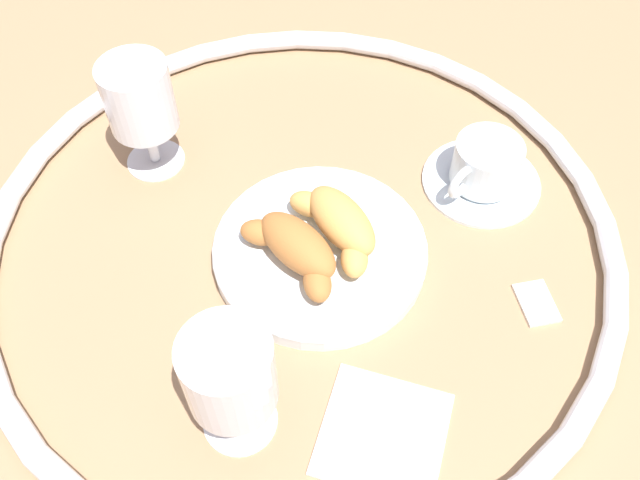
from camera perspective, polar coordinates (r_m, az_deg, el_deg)
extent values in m
plane|color=#997551|center=(0.75, -1.62, 0.05)|extent=(2.20, 2.20, 0.00)
torus|color=silver|center=(0.74, -1.64, 0.61)|extent=(0.69, 0.69, 0.02)
cylinder|color=silver|center=(0.73, 0.00, -1.02)|extent=(0.23, 0.23, 0.02)
torus|color=silver|center=(0.72, 0.00, -0.63)|extent=(0.23, 0.23, 0.01)
ellipsoid|color=#D6994C|center=(0.71, 1.83, 1.64)|extent=(0.11, 0.08, 0.04)
ellipsoid|color=#D6994C|center=(0.73, -0.92, 3.01)|extent=(0.05, 0.05, 0.03)
ellipsoid|color=#D6994C|center=(0.69, 2.89, -1.57)|extent=(0.05, 0.04, 0.03)
ellipsoid|color=#AD6B33|center=(0.69, -1.88, -0.42)|extent=(0.11, 0.09, 0.04)
ellipsoid|color=#AD6B33|center=(0.71, -4.95, 0.63)|extent=(0.04, 0.05, 0.03)
ellipsoid|color=#AD6B33|center=(0.67, -0.26, -3.59)|extent=(0.05, 0.03, 0.03)
cylinder|color=silver|center=(0.81, 13.28, 4.84)|extent=(0.14, 0.14, 0.01)
cylinder|color=silver|center=(0.79, 13.69, 6.30)|extent=(0.08, 0.08, 0.05)
cylinder|color=brown|center=(0.78, 14.00, 7.39)|extent=(0.07, 0.07, 0.01)
torus|color=silver|center=(0.76, 11.71, 4.74)|extent=(0.03, 0.04, 0.04)
cylinder|color=white|center=(0.84, -13.51, 6.54)|extent=(0.07, 0.07, 0.01)
cylinder|color=white|center=(0.82, -13.90, 7.96)|extent=(0.01, 0.01, 0.05)
cylinder|color=white|center=(0.78, -14.89, 11.44)|extent=(0.08, 0.08, 0.08)
cylinder|color=#E0CC4C|center=(0.78, -14.80, 11.14)|extent=(0.07, 0.07, 0.07)
cylinder|color=white|center=(0.65, -6.65, -14.64)|extent=(0.07, 0.07, 0.01)
cylinder|color=white|center=(0.62, -6.92, -13.60)|extent=(0.01, 0.01, 0.05)
cylinder|color=white|center=(0.56, -7.60, -10.89)|extent=(0.08, 0.08, 0.08)
cylinder|color=yellow|center=(0.57, -7.43, -11.59)|extent=(0.07, 0.07, 0.04)
cube|color=white|center=(0.73, 17.62, -4.94)|extent=(0.05, 0.04, 0.01)
cube|color=silver|center=(0.64, 5.27, -15.73)|extent=(0.15, 0.15, 0.01)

